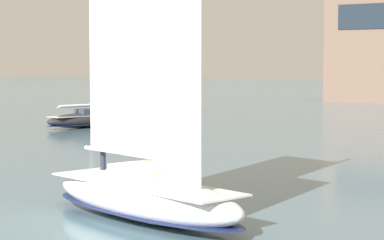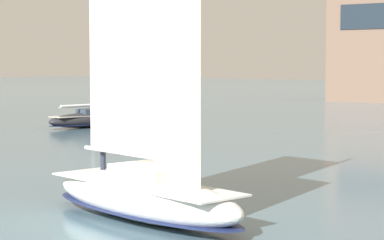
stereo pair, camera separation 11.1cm
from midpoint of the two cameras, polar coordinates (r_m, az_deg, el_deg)
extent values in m
plane|color=slate|center=(25.98, -3.60, -7.58)|extent=(400.00, 400.00, 0.00)
ellipsoid|color=white|center=(25.83, -3.61, -5.87)|extent=(9.63, 4.74, 1.58)
ellipsoid|color=#19234C|center=(25.91, -3.61, -6.81)|extent=(9.73, 4.79, 0.19)
cube|color=silver|center=(25.75, -3.62, -4.85)|extent=(8.45, 4.07, 0.06)
cube|color=beige|center=(25.34, -2.96, -4.19)|extent=(2.96, 2.39, 0.65)
cylinder|color=silver|center=(24.90, -2.60, 8.29)|extent=(0.19, 0.19, 11.60)
cylinder|color=silver|center=(26.67, -5.43, -2.47)|extent=(4.09, 1.15, 0.16)
cube|color=silver|center=(26.40, -5.29, 7.80)|extent=(3.74, 0.95, 9.51)
cube|color=silver|center=(24.01, -0.87, 2.21)|extent=(1.99, 0.51, 6.38)
cylinder|color=#232838|center=(28.07, -6.68, -3.17)|extent=(0.24, 0.24, 0.85)
cylinder|color=#262628|center=(27.98, -6.69, -1.65)|extent=(0.41, 0.41, 0.65)
sphere|color=tan|center=(27.94, -6.70, -0.74)|extent=(0.24, 0.24, 0.24)
ellipsoid|color=#232328|center=(63.01, -7.94, 0.01)|extent=(3.68, 7.67, 1.26)
ellipsoid|color=#19234C|center=(63.04, -7.94, -0.31)|extent=(3.72, 7.75, 0.15)
cube|color=#BCB7A8|center=(62.99, -7.95, 0.35)|extent=(3.16, 6.73, 0.06)
cube|color=#333D4C|center=(63.18, -7.68, 0.63)|extent=(1.88, 2.34, 0.52)
cylinder|color=silver|center=(63.18, -7.55, 4.59)|extent=(0.15, 0.15, 9.24)
cylinder|color=silver|center=(62.33, -8.76, 1.01)|extent=(0.87, 3.27, 0.13)
cylinder|color=white|center=(62.32, -8.76, 1.09)|extent=(0.87, 2.96, 0.20)
camera|label=1|loc=(0.06, -89.89, 0.01)|focal=70.00mm
camera|label=2|loc=(0.06, 90.11, -0.01)|focal=70.00mm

